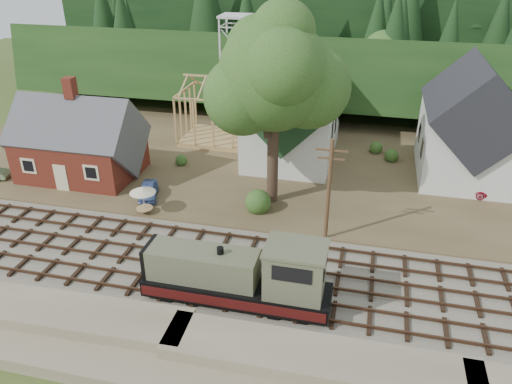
% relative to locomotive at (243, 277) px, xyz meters
% --- Properties ---
extents(ground, '(140.00, 140.00, 0.00)m').
position_rel_locomotive_xyz_m(ground, '(-2.96, 3.00, -2.00)').
color(ground, '#384C1E').
rests_on(ground, ground).
extents(embankment, '(64.00, 5.00, 1.60)m').
position_rel_locomotive_xyz_m(embankment, '(-2.96, -5.50, -2.00)').
color(embankment, '#7F7259').
rests_on(embankment, ground).
extents(railroad_bed, '(64.00, 11.00, 0.16)m').
position_rel_locomotive_xyz_m(railroad_bed, '(-2.96, 3.00, -1.92)').
color(railroad_bed, '#726B5B').
rests_on(railroad_bed, ground).
extents(village_flat, '(64.00, 26.00, 0.30)m').
position_rel_locomotive_xyz_m(village_flat, '(-2.96, 21.00, -1.85)').
color(village_flat, brown).
rests_on(village_flat, ground).
extents(hillside, '(70.00, 28.96, 12.74)m').
position_rel_locomotive_xyz_m(hillside, '(-2.96, 45.00, -2.00)').
color(hillside, '#1E3F19').
rests_on(hillside, ground).
extents(ridge, '(80.00, 20.00, 12.00)m').
position_rel_locomotive_xyz_m(ridge, '(-2.96, 61.00, -2.00)').
color(ridge, black).
rests_on(ridge, ground).
extents(depot, '(10.80, 7.41, 9.00)m').
position_rel_locomotive_xyz_m(depot, '(-18.96, 14.00, 1.21)').
color(depot, '#571C14').
rests_on(depot, village_flat).
extents(church, '(8.40, 15.17, 13.00)m').
position_rel_locomotive_xyz_m(church, '(-0.96, 22.68, 3.18)').
color(church, silver).
rests_on(church, village_flat).
extents(farmhouse, '(8.40, 10.80, 10.60)m').
position_rel_locomotive_xyz_m(farmhouse, '(15.04, 22.00, 2.86)').
color(farmhouse, silver).
rests_on(farmhouse, village_flat).
extents(timber_frame, '(8.20, 6.20, 6.99)m').
position_rel_locomotive_xyz_m(timber_frame, '(-8.96, 25.00, 1.26)').
color(timber_frame, tan).
rests_on(timber_frame, village_flat).
extents(lattice_tower, '(3.20, 3.20, 12.12)m').
position_rel_locomotive_xyz_m(lattice_tower, '(-8.96, 31.00, 8.03)').
color(lattice_tower, silver).
rests_on(lattice_tower, village_flat).
extents(big_tree, '(10.90, 8.40, 14.70)m').
position_rel_locomotive_xyz_m(big_tree, '(-0.79, 13.08, 8.21)').
color(big_tree, '#38281E').
rests_on(big_tree, village_flat).
extents(telegraph_pole_near, '(2.20, 0.28, 8.00)m').
position_rel_locomotive_xyz_m(telegraph_pole_near, '(4.04, 8.20, 2.24)').
color(telegraph_pole_near, '#4C331E').
rests_on(telegraph_pole_near, ground).
extents(locomotive, '(11.12, 2.78, 4.47)m').
position_rel_locomotive_xyz_m(locomotive, '(0.00, 0.00, 0.00)').
color(locomotive, black).
rests_on(locomotive, railroad_bed).
extents(car_blue, '(2.57, 3.93, 1.25)m').
position_rel_locomotive_xyz_m(car_blue, '(-11.17, 11.00, -1.08)').
color(car_blue, '#5471B5').
rests_on(car_blue, village_flat).
extents(car_red, '(4.54, 2.34, 1.22)m').
position_rel_locomotive_xyz_m(car_red, '(14.73, 18.05, -1.09)').
color(car_red, '#BA0E2D').
rests_on(car_red, village_flat).
extents(patio_set, '(2.05, 2.05, 2.29)m').
position_rel_locomotive_xyz_m(patio_set, '(-10.37, 8.50, 0.24)').
color(patio_set, silver).
rests_on(patio_set, village_flat).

